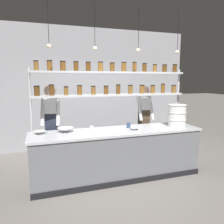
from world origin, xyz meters
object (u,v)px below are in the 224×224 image
Objects in this scene: container_stack at (177,116)px; spice_shelf_unit at (112,85)px; prep_bowl_center_front at (40,132)px; prep_bowl_center_back at (65,130)px; chef_left at (51,123)px; chef_center at (144,118)px; prep_bowl_near_left at (135,129)px; serving_cup_front at (92,128)px; serving_cup_by_board at (129,125)px.

spice_shelf_unit is at bearing 162.52° from container_stack.
prep_bowl_center_back is at bearing 0.09° from prep_bowl_center_front.
chef_left is at bearing 164.63° from container_stack.
chef_left is 1.02× the size of chef_center.
prep_bowl_center_back is (-1.26, 0.23, 0.02)m from prep_bowl_near_left.
serving_cup_front is 0.76× the size of serving_cup_by_board.
chef_center is 5.89× the size of prep_bowl_center_back.
prep_bowl_center_front is 1.92× the size of serving_cup_by_board.
spice_shelf_unit reaches higher than chef_center.
chef_left is at bearing 166.96° from spice_shelf_unit.
prep_bowl_center_front is 1.65m from serving_cup_by_board.
chef_left is 0.50m from prep_bowl_center_back.
prep_bowl_center_back is 1.21m from serving_cup_by_board.
serving_cup_by_board is (1.43, -0.48, -0.05)m from chef_left.
container_stack is at bearing 0.66° from prep_bowl_near_left.
prep_bowl_near_left is 1.71m from prep_bowl_center_front.
spice_shelf_unit is 1.24m from prep_bowl_center_back.
spice_shelf_unit is at bearing 142.86° from serving_cup_by_board.
prep_bowl_center_back reaches higher than prep_bowl_near_left.
serving_cup_front is 0.73m from serving_cup_by_board.
prep_bowl_center_back is 3.58× the size of serving_cup_front.
chef_left is at bearing 146.77° from serving_cup_front.
spice_shelf_unit reaches higher than chef_left.
spice_shelf_unit is 10.57× the size of prep_bowl_center_back.
serving_cup_by_board is at bearing 102.24° from prep_bowl_near_left.
serving_cup_front is at bearing -1.90° from prep_bowl_center_back.
container_stack is 0.95m from prep_bowl_near_left.
spice_shelf_unit is 0.94m from serving_cup_front.
prep_bowl_near_left is at bearing -7.69° from prep_bowl_center_front.
chef_center is at bearing 12.12° from prep_bowl_center_front.
chef_left reaches higher than serving_cup_front.
serving_cup_front reaches higher than prep_bowl_center_back.
chef_center reaches higher than prep_bowl_center_back.
prep_bowl_center_front reaches higher than prep_bowl_near_left.
spice_shelf_unit is 18.31× the size of prep_bowl_near_left.
serving_cup_front is (0.92, -0.02, 0.01)m from prep_bowl_center_front.
chef_left is at bearing 116.45° from prep_bowl_center_back.
chef_left is (-1.16, 0.27, -0.74)m from spice_shelf_unit.
serving_cup_front is (0.70, -0.46, -0.06)m from chef_left.
container_stack is at bearing -6.77° from serving_cup_front.
container_stack is at bearing -10.70° from serving_cup_by_board.
chef_left reaches higher than serving_cup_by_board.
chef_left is at bearing 179.64° from chef_center.
prep_bowl_center_back is (0.22, -0.44, -0.06)m from chef_left.
prep_bowl_near_left is 0.20m from serving_cup_by_board.
chef_center is at bearing 41.18° from serving_cup_by_board.
chef_center is at bearing 14.93° from prep_bowl_center_back.
serving_cup_front is at bearing -0.95° from prep_bowl_center_front.
chef_left reaches higher than prep_bowl_center_back.
prep_bowl_near_left is at bearing -10.35° from prep_bowl_center_back.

